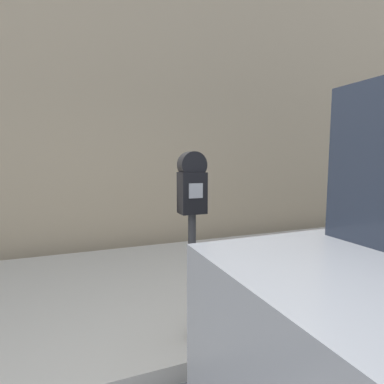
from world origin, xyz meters
name	(u,v)px	position (x,y,z in m)	size (l,w,h in m)	color
sidewalk	(182,283)	(0.00, 2.20, 0.07)	(24.00, 2.80, 0.14)	#BCB7AD
building_facade	(144,35)	(0.00, 4.01, 3.46)	(24.00, 0.30, 6.92)	tan
parking_meter	(192,204)	(-0.31, 1.05, 1.16)	(0.19, 0.15, 1.40)	#2D2D30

